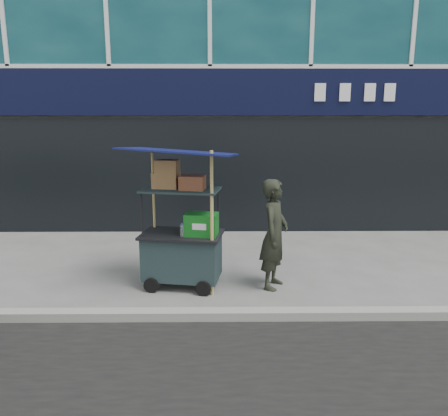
{
  "coord_description": "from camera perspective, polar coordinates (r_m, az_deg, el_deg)",
  "views": [
    {
      "loc": [
        0.19,
        -5.18,
        2.5
      ],
      "look_at": [
        0.25,
        1.2,
        1.1
      ],
      "focal_mm": 35.0,
      "sensor_mm": 36.0,
      "label": 1
    }
  ],
  "objects": [
    {
      "name": "ground",
      "position": [
        5.76,
        -2.44,
        -13.41
      ],
      "size": [
        80.0,
        80.0,
        0.0
      ],
      "primitive_type": "plane",
      "color": "#5E5E5A",
      "rests_on": "ground"
    },
    {
      "name": "curb",
      "position": [
        5.55,
        -2.51,
        -13.75
      ],
      "size": [
        80.0,
        0.18,
        0.12
      ],
      "primitive_type": "cube",
      "color": "gray",
      "rests_on": "ground"
    },
    {
      "name": "vendor_cart",
      "position": [
        6.35,
        -5.4,
        -3.98
      ],
      "size": [
        1.68,
        1.31,
        2.06
      ],
      "rotation": [
        0.0,
        0.0,
        -0.17
      ],
      "color": "black",
      "rests_on": "ground"
    },
    {
      "name": "vendor_man",
      "position": [
        6.3,
        6.58,
        -3.42
      ],
      "size": [
        0.58,
        0.68,
        1.59
      ],
      "primitive_type": "imported",
      "rotation": [
        0.0,
        0.0,
        1.18
      ],
      "color": "black",
      "rests_on": "ground"
    }
  ]
}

